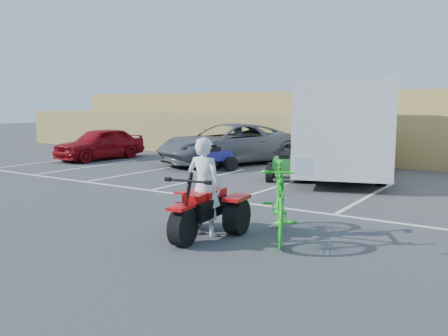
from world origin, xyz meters
The scene contains 11 objects.
ground centered at (0.00, 0.00, 0.00)m, with size 100.00×100.00×0.00m, color #3C3C3F.
parking_stripes centered at (0.87, 4.07, 0.00)m, with size 28.00×5.16×0.01m.
grass_embankment centered at (0.00, 15.48, 1.42)m, with size 40.00×8.50×3.10m.
red_trike_atv centered at (1.28, -0.63, 0.00)m, with size 1.33×1.77×1.15m, color #BD0A0B, non-canonical shape.
rider centered at (1.26, -0.48, 0.91)m, with size 0.66×0.44×1.82m, color white.
green_dirt_bike centered at (2.49, 0.13, 0.69)m, with size 0.65×2.30×1.38m, color #14BF19.
grey_pickup centered at (-4.14, 8.67, 0.82)m, with size 2.71×5.87×1.63m, color #4F5358.
red_car centered at (-9.70, 6.92, 0.70)m, with size 1.65×4.10×1.40m, color maroon.
cargo_trailer centered at (0.93, 8.02, 1.71)m, with size 4.64×7.26×3.15m.
quad_atv_blue centered at (-3.51, 6.69, 0.00)m, with size 1.10×1.48×0.96m, color navy, non-canonical shape.
quad_atv_green centered at (-0.37, 6.16, 0.00)m, with size 1.09×1.46×0.95m, color #155D1B, non-canonical shape.
Camera 1 is at (6.25, -7.41, 2.41)m, focal length 38.00 mm.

